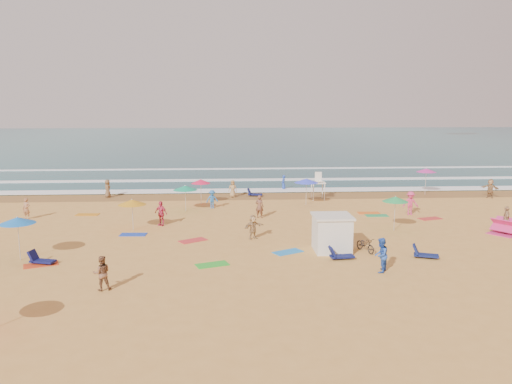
{
  "coord_description": "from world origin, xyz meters",
  "views": [
    {
      "loc": [
        -4.36,
        -33.11,
        8.32
      ],
      "look_at": [
        -2.06,
        6.0,
        1.5
      ],
      "focal_mm": 35.0,
      "sensor_mm": 36.0,
      "label": 1
    }
  ],
  "objects": [
    {
      "name": "ocean",
      "position": [
        0.0,
        84.0,
        0.0
      ],
      "size": [
        220.0,
        140.0,
        0.18
      ],
      "primitive_type": "cube",
      "color": "#0C4756",
      "rests_on": "ground"
    },
    {
      "name": "ground",
      "position": [
        0.0,
        0.0,
        0.0
      ],
      "size": [
        220.0,
        220.0,
        0.0
      ],
      "primitive_type": "plane",
      "color": "gold",
      "rests_on": "ground"
    },
    {
      "name": "wet_sand",
      "position": [
        0.0,
        12.5,
        0.01
      ],
      "size": [
        220.0,
        220.0,
        0.0
      ],
      "primitive_type": "plane",
      "color": "olive",
      "rests_on": "ground"
    },
    {
      "name": "cabana_roof",
      "position": [
        1.65,
        -5.53,
        2.06
      ],
      "size": [
        2.2,
        2.2,
        0.12
      ],
      "primitive_type": "cube",
      "color": "silver",
      "rests_on": "cabana"
    },
    {
      "name": "bicycle",
      "position": [
        3.55,
        -5.83,
        0.42
      ],
      "size": [
        1.09,
        1.69,
        0.84
      ],
      "primitive_type": "imported",
      "rotation": [
        0.0,
        0.0,
        0.37
      ],
      "color": "black",
      "rests_on": "ground"
    },
    {
      "name": "lifeguard_stand",
      "position": [
        3.74,
        10.33,
        1.05
      ],
      "size": [
        1.2,
        1.2,
        2.1
      ],
      "primitive_type": null,
      "color": "white",
      "rests_on": "ground"
    },
    {
      "name": "loungers",
      "position": [
        5.99,
        -3.04,
        0.17
      ],
      "size": [
        48.6,
        25.79,
        0.34
      ],
      "color": "#0F124B",
      "rests_on": "ground"
    },
    {
      "name": "cabana",
      "position": [
        1.65,
        -5.53,
        1.0
      ],
      "size": [
        2.0,
        2.0,
        2.0
      ],
      "primitive_type": "cube",
      "color": "silver",
      "rests_on": "ground"
    },
    {
      "name": "beach_umbrellas",
      "position": [
        5.45,
        0.61,
        2.1
      ],
      "size": [
        60.44,
        29.56,
        0.79
      ],
      "color": "red",
      "rests_on": "ground"
    },
    {
      "name": "beachgoers",
      "position": [
        -0.86,
        1.89,
        0.85
      ],
      "size": [
        45.85,
        27.42,
        2.12
      ],
      "color": "tan",
      "rests_on": "ground"
    },
    {
      "name": "towels",
      "position": [
        -0.6,
        -1.26,
        0.01
      ],
      "size": [
        38.97,
        14.03,
        0.03
      ],
      "color": "red",
      "rests_on": "ground"
    },
    {
      "name": "surf_foam",
      "position": [
        0.0,
        21.32,
        0.1
      ],
      "size": [
        200.0,
        18.7,
        0.05
      ],
      "color": "white",
      "rests_on": "ground"
    }
  ]
}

